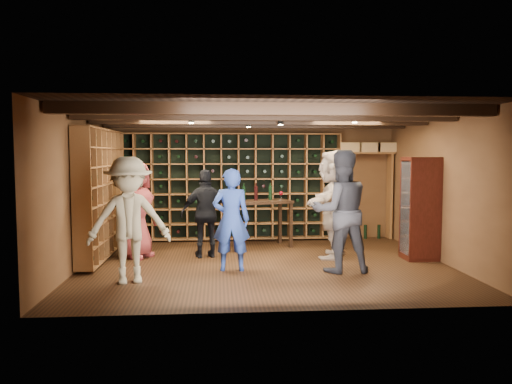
{
  "coord_description": "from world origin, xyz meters",
  "views": [
    {
      "loc": [
        -0.78,
        -8.15,
        1.84
      ],
      "look_at": [
        -0.14,
        0.2,
        1.19
      ],
      "focal_mm": 35.0,
      "sensor_mm": 36.0,
      "label": 1
    }
  ],
  "objects": [
    {
      "name": "room_shell",
      "position": [
        0.0,
        0.05,
        2.42
      ],
      "size": [
        6.0,
        6.0,
        6.0
      ],
      "color": "brown",
      "rests_on": "ground"
    },
    {
      "name": "ground",
      "position": [
        0.0,
        0.0,
        0.0
      ],
      "size": [
        6.0,
        6.0,
        0.0
      ],
      "primitive_type": "plane",
      "color": "#341D0E",
      "rests_on": "ground"
    },
    {
      "name": "man_grey_suit",
      "position": [
        1.12,
        -0.61,
        0.95
      ],
      "size": [
        0.96,
        0.77,
        1.89
      ],
      "primitive_type": "imported",
      "rotation": [
        0.0,
        0.0,
        3.2
      ],
      "color": "#222227",
      "rests_on": "ground"
    },
    {
      "name": "crate_shelf",
      "position": [
        2.41,
        2.32,
        1.57
      ],
      "size": [
        1.2,
        0.32,
        2.07
      ],
      "color": "brown",
      "rests_on": "ground"
    },
    {
      "name": "tasting_table",
      "position": [
        0.03,
        1.51,
        0.81
      ],
      "size": [
        1.35,
        0.95,
        1.2
      ],
      "rotation": [
        0.0,
        0.0,
        0.3
      ],
      "color": "black",
      "rests_on": "ground"
    },
    {
      "name": "guest_khaki",
      "position": [
        -2.04,
        -1.02,
        0.9
      ],
      "size": [
        1.28,
        0.91,
        1.8
      ],
      "primitive_type": "imported",
      "rotation": [
        0.0,
        0.0,
        0.23
      ],
      "color": "gray",
      "rests_on": "ground"
    },
    {
      "name": "display_cabinet",
      "position": [
        2.71,
        0.2,
        0.86
      ],
      "size": [
        0.55,
        0.5,
        1.75
      ],
      "color": "#3A110B",
      "rests_on": "ground"
    },
    {
      "name": "guest_woman_black",
      "position": [
        -0.98,
        0.64,
        0.78
      ],
      "size": [
        0.97,
        0.54,
        1.56
      ],
      "primitive_type": "imported",
      "rotation": [
        0.0,
        0.0,
        3.32
      ],
      "color": "black",
      "rests_on": "ground"
    },
    {
      "name": "wine_rack_left",
      "position": [
        -2.83,
        0.82,
        1.15
      ],
      "size": [
        0.3,
        2.65,
        2.2
      ],
      "color": "brown",
      "rests_on": "ground"
    },
    {
      "name": "guest_red_floral",
      "position": [
        -2.2,
        0.71,
        0.85
      ],
      "size": [
        0.88,
        0.99,
        1.7
      ],
      "primitive_type": "imported",
      "rotation": [
        0.0,
        0.0,
        1.05
      ],
      "color": "maroon",
      "rests_on": "ground"
    },
    {
      "name": "guest_beige",
      "position": [
        1.26,
        0.49,
        0.95
      ],
      "size": [
        1.24,
        1.84,
        1.9
      ],
      "primitive_type": "imported",
      "rotation": [
        0.0,
        0.0,
        4.29
      ],
      "color": "tan",
      "rests_on": "ground"
    },
    {
      "name": "man_blue_shirt",
      "position": [
        -0.57,
        -0.39,
        0.8
      ],
      "size": [
        0.61,
        0.41,
        1.61
      ],
      "primitive_type": "imported",
      "rotation": [
        0.0,
        0.0,
        3.09
      ],
      "color": "navy",
      "rests_on": "ground"
    },
    {
      "name": "wine_rack_back",
      "position": [
        -0.52,
        2.33,
        1.15
      ],
      "size": [
        4.65,
        0.3,
        2.2
      ],
      "color": "brown",
      "rests_on": "ground"
    }
  ]
}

